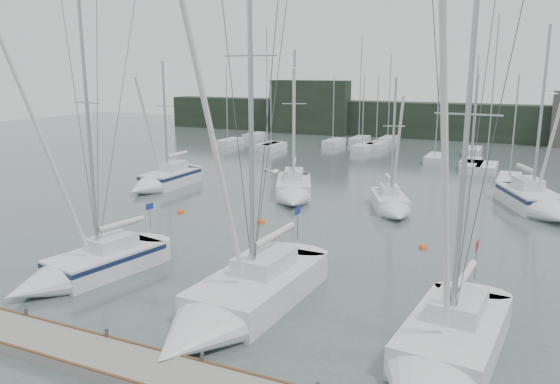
{
  "coord_description": "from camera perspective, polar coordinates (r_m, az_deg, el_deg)",
  "views": [
    {
      "loc": [
        11.05,
        -17.54,
        9.68
      ],
      "look_at": [
        0.57,
        5.0,
        4.05
      ],
      "focal_mm": 35.0,
      "sensor_mm": 36.0,
      "label": 1
    }
  ],
  "objects": [
    {
      "name": "seagull",
      "position": [
        20.11,
        -0.47,
        2.16
      ],
      "size": [
        0.9,
        0.41,
        0.18
      ],
      "rotation": [
        0.0,
        0.0,
        -0.08
      ],
      "color": "silver",
      "rests_on": "ground"
    },
    {
      "name": "ground",
      "position": [
        22.88,
        -6.75,
        -12.37
      ],
      "size": [
        160.0,
        160.0,
        0.0
      ],
      "primitive_type": "plane",
      "color": "#485855",
      "rests_on": "ground"
    },
    {
      "name": "far_treeline",
      "position": [
        80.63,
        17.08,
        7.08
      ],
      "size": [
        90.0,
        4.0,
        5.0
      ],
      "primitive_type": "cube",
      "color": "black",
      "rests_on": "ground"
    },
    {
      "name": "sailboat_near_right",
      "position": [
        19.02,
        16.43,
        -16.48
      ],
      "size": [
        3.71,
        9.2,
        14.07
      ],
      "rotation": [
        0.0,
        0.0,
        -0.09
      ],
      "color": "silver",
      "rests_on": "ground"
    },
    {
      "name": "buoy_a",
      "position": [
        35.22,
        -2.02,
        -3.21
      ],
      "size": [
        0.54,
        0.54,
        0.54
      ],
      "primitive_type": "sphere",
      "color": "#E74414",
      "rests_on": "ground"
    },
    {
      "name": "buoy_b",
      "position": [
        31.3,
        14.68,
        -5.7
      ],
      "size": [
        0.46,
        0.46,
        0.46
      ],
      "primitive_type": "sphere",
      "color": "#E74414",
      "rests_on": "ground"
    },
    {
      "name": "far_building_left",
      "position": [
        83.72,
        3.13,
        8.84
      ],
      "size": [
        12.0,
        3.0,
        8.0
      ],
      "primitive_type": "cube",
      "color": "black",
      "rests_on": "ground"
    },
    {
      "name": "buoy_c",
      "position": [
        38.15,
        -10.34,
        -2.16
      ],
      "size": [
        0.51,
        0.51,
        0.51
      ],
      "primitive_type": "sphere",
      "color": "#E74414",
      "rests_on": "ground"
    },
    {
      "name": "sailboat_mid_c",
      "position": [
        38.0,
        11.67,
        -1.49
      ],
      "size": [
        4.29,
        6.26,
        9.79
      ],
      "rotation": [
        0.0,
        0.0,
        0.41
      ],
      "color": "silver",
      "rests_on": "ground"
    },
    {
      "name": "sailboat_near_center",
      "position": [
        21.86,
        -5.21,
        -11.89
      ],
      "size": [
        3.73,
        10.78,
        17.31
      ],
      "rotation": [
        0.0,
        0.0,
        -0.04
      ],
      "color": "silver",
      "rests_on": "ground"
    },
    {
      "name": "sailboat_mid_d",
      "position": [
        41.31,
        25.4,
        -1.12
      ],
      "size": [
        5.85,
        8.62,
        13.47
      ],
      "rotation": [
        0.0,
        0.0,
        0.41
      ],
      "color": "silver",
      "rests_on": "ground"
    },
    {
      "name": "sailboat_mid_b",
      "position": [
        41.21,
        1.43,
        -0.0
      ],
      "size": [
        5.44,
        8.29,
        11.88
      ],
      "rotation": [
        0.0,
        0.0,
        0.4
      ],
      "color": "silver",
      "rests_on": "ground"
    },
    {
      "name": "mast_forest",
      "position": [
        64.54,
        14.45,
        4.14
      ],
      "size": [
        56.33,
        26.94,
        14.61
      ],
      "color": "silver",
      "rests_on": "ground"
    },
    {
      "name": "sailboat_mid_a",
      "position": [
        46.03,
        -12.36,
        1.09
      ],
      "size": [
        2.61,
        7.87,
        11.14
      ],
      "rotation": [
        0.0,
        0.0,
        -0.0
      ],
      "color": "silver",
      "rests_on": "ground"
    },
    {
      "name": "sailboat_near_left",
      "position": [
        27.23,
        -20.27,
        -7.67
      ],
      "size": [
        4.07,
        8.26,
        13.84
      ],
      "rotation": [
        0.0,
        0.0,
        -0.19
      ],
      "color": "silver",
      "rests_on": "ground"
    },
    {
      "name": "dock",
      "position": [
        19.22,
        -14.96,
        -17.28
      ],
      "size": [
        24.0,
        2.0,
        0.4
      ],
      "primitive_type": "cube",
      "color": "slate",
      "rests_on": "ground"
    }
  ]
}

